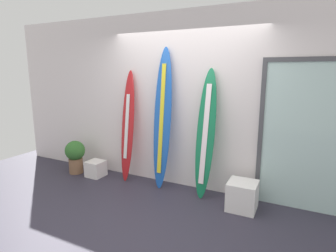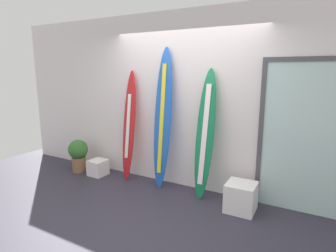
{
  "view_description": "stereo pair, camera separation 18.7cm",
  "coord_description": "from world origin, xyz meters",
  "px_view_note": "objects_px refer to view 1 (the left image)",
  "views": [
    {
      "loc": [
        1.75,
        -2.84,
        1.9
      ],
      "look_at": [
        -0.16,
        0.95,
        1.04
      ],
      "focal_mm": 29.75,
      "sensor_mm": 36.0,
      "label": 1
    },
    {
      "loc": [
        1.92,
        -2.75,
        1.9
      ],
      "look_at": [
        -0.16,
        0.95,
        1.04
      ],
      "focal_mm": 29.75,
      "sensor_mm": 36.0,
      "label": 2
    }
  ],
  "objects_px": {
    "surfboard_cobalt": "(162,120)",
    "surfboard_emerald": "(206,134)",
    "display_block_center": "(242,196)",
    "glass_door": "(306,134)",
    "surfboard_crimson": "(128,127)",
    "display_block_left": "(96,169)",
    "potted_plant": "(75,155)"
  },
  "relations": [
    {
      "from": "surfboard_cobalt",
      "to": "surfboard_emerald",
      "type": "distance_m",
      "value": 0.75
    },
    {
      "from": "display_block_center",
      "to": "glass_door",
      "type": "height_order",
      "value": "glass_door"
    },
    {
      "from": "glass_door",
      "to": "surfboard_crimson",
      "type": "bearing_deg",
      "value": -176.41
    },
    {
      "from": "surfboard_cobalt",
      "to": "surfboard_crimson",
      "type": "bearing_deg",
      "value": -179.67
    },
    {
      "from": "surfboard_crimson",
      "to": "display_block_center",
      "type": "height_order",
      "value": "surfboard_crimson"
    },
    {
      "from": "surfboard_crimson",
      "to": "display_block_left",
      "type": "relative_size",
      "value": 6.31
    },
    {
      "from": "display_block_left",
      "to": "surfboard_emerald",
      "type": "bearing_deg",
      "value": 4.01
    },
    {
      "from": "surfboard_crimson",
      "to": "surfboard_cobalt",
      "type": "distance_m",
      "value": 0.69
    },
    {
      "from": "surfboard_crimson",
      "to": "potted_plant",
      "type": "relative_size",
      "value": 3.09
    },
    {
      "from": "surfboard_cobalt",
      "to": "surfboard_emerald",
      "type": "relative_size",
      "value": 1.17
    },
    {
      "from": "display_block_left",
      "to": "display_block_center",
      "type": "bearing_deg",
      "value": -0.87
    },
    {
      "from": "surfboard_crimson",
      "to": "surfboard_cobalt",
      "type": "bearing_deg",
      "value": 0.33
    },
    {
      "from": "surfboard_cobalt",
      "to": "glass_door",
      "type": "bearing_deg",
      "value": 4.65
    },
    {
      "from": "display_block_left",
      "to": "glass_door",
      "type": "bearing_deg",
      "value": 5.69
    },
    {
      "from": "glass_door",
      "to": "display_block_left",
      "type": "bearing_deg",
      "value": -174.31
    },
    {
      "from": "surfboard_crimson",
      "to": "potted_plant",
      "type": "xyz_separation_m",
      "value": [
        -1.06,
        -0.2,
        -0.58
      ]
    },
    {
      "from": "display_block_center",
      "to": "potted_plant",
      "type": "relative_size",
      "value": 0.64
    },
    {
      "from": "display_block_left",
      "to": "glass_door",
      "type": "distance_m",
      "value": 3.49
    },
    {
      "from": "surfboard_emerald",
      "to": "glass_door",
      "type": "height_order",
      "value": "glass_door"
    },
    {
      "from": "surfboard_crimson",
      "to": "glass_door",
      "type": "distance_m",
      "value": 2.74
    },
    {
      "from": "surfboard_cobalt",
      "to": "potted_plant",
      "type": "xyz_separation_m",
      "value": [
        -1.73,
        -0.2,
        -0.77
      ]
    },
    {
      "from": "surfboard_crimson",
      "to": "glass_door",
      "type": "height_order",
      "value": "glass_door"
    },
    {
      "from": "surfboard_crimson",
      "to": "surfboard_cobalt",
      "type": "relative_size",
      "value": 0.84
    },
    {
      "from": "display_block_center",
      "to": "surfboard_emerald",
      "type": "bearing_deg",
      "value": 163.55
    },
    {
      "from": "display_block_left",
      "to": "glass_door",
      "type": "relative_size",
      "value": 0.15
    },
    {
      "from": "glass_door",
      "to": "surfboard_cobalt",
      "type": "bearing_deg",
      "value": -175.35
    },
    {
      "from": "surfboard_emerald",
      "to": "glass_door",
      "type": "distance_m",
      "value": 1.34
    },
    {
      "from": "display_block_left",
      "to": "surfboard_cobalt",
      "type": "bearing_deg",
      "value": 7.35
    },
    {
      "from": "glass_door",
      "to": "potted_plant",
      "type": "bearing_deg",
      "value": -174.48
    },
    {
      "from": "display_block_center",
      "to": "glass_door",
      "type": "xyz_separation_m",
      "value": [
        0.71,
        0.37,
        0.87
      ]
    },
    {
      "from": "surfboard_crimson",
      "to": "surfboard_emerald",
      "type": "xyz_separation_m",
      "value": [
        1.41,
        -0.02,
        0.03
      ]
    },
    {
      "from": "display_block_left",
      "to": "potted_plant",
      "type": "distance_m",
      "value": 0.5
    }
  ]
}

